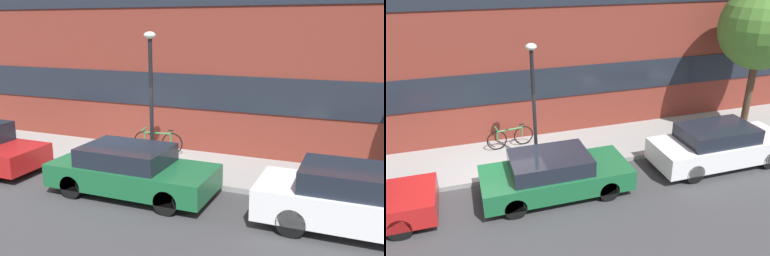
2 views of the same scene
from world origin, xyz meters
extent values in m
plane|color=#38383A|center=(0.00, 0.00, 0.00)|extent=(56.00, 56.00, 0.00)
cube|color=gray|center=(0.00, 1.33, 0.07)|extent=(28.00, 2.66, 0.14)
cube|color=maroon|center=(0.00, 3.11, 4.77)|extent=(28.00, 0.90, 9.54)
cube|color=#1E232D|center=(0.00, 2.64, 2.10)|extent=(25.76, 0.04, 1.10)
cylinder|color=black|center=(-2.82, -0.32, 0.29)|extent=(0.57, 0.18, 0.57)
cube|color=#195B33|center=(1.19, -1.05, 0.51)|extent=(4.14, 1.74, 0.57)
cube|color=black|center=(1.03, -1.05, 1.02)|extent=(2.15, 1.53, 0.45)
cylinder|color=black|center=(2.48, -0.27, 0.29)|extent=(0.58, 0.18, 0.58)
cylinder|color=black|center=(2.48, -1.83, 0.29)|extent=(0.58, 0.18, 0.58)
cylinder|color=black|center=(-0.09, -0.27, 0.29)|extent=(0.58, 0.18, 0.58)
cylinder|color=black|center=(-0.09, -1.83, 0.29)|extent=(0.58, 0.18, 0.58)
cube|color=silver|center=(6.61, -1.05, 0.56)|extent=(4.44, 1.67, 0.67)
cube|color=black|center=(6.43, -1.05, 1.13)|extent=(2.31, 1.47, 0.46)
cylinder|color=black|center=(5.23, -0.31, 0.30)|extent=(0.61, 0.18, 0.61)
cylinder|color=black|center=(5.23, -1.79, 0.30)|extent=(0.61, 0.18, 0.61)
cylinder|color=gold|center=(-4.71, 0.51, 0.47)|extent=(0.14, 0.07, 0.07)
torus|color=black|center=(-0.10, 1.91, 0.49)|extent=(0.69, 0.14, 0.69)
torus|color=black|center=(0.84, 2.04, 0.49)|extent=(0.69, 0.14, 0.69)
cylinder|color=#33723F|center=(0.37, 1.97, 0.80)|extent=(0.90, 0.18, 0.06)
cylinder|color=#33723F|center=(0.79, 2.03, 0.68)|extent=(0.06, 0.06, 0.39)
cylinder|color=#33723F|center=(-0.08, 1.91, 0.68)|extent=(0.06, 0.06, 0.39)
ellipsoid|color=black|center=(0.79, 2.03, 0.91)|extent=(0.21, 0.11, 0.05)
cylinder|color=#33723F|center=(-0.08, 1.91, 0.91)|extent=(0.11, 0.44, 0.05)
cylinder|color=black|center=(0.96, 0.46, 1.96)|extent=(0.11, 0.11, 3.64)
ellipsoid|color=silver|center=(0.96, 0.46, 3.89)|extent=(0.32, 0.32, 0.20)
camera|label=1|loc=(6.38, -9.81, 4.14)|focal=40.00mm
camera|label=2|loc=(-1.02, -9.82, 6.03)|focal=35.00mm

